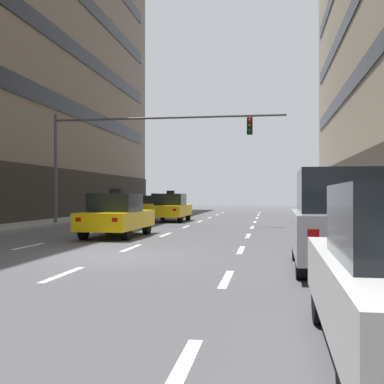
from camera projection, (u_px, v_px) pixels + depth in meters
name	position (u px, v px, depth m)	size (l,w,h in m)	color
ground_plane	(110.00, 256.00, 12.86)	(120.00, 120.00, 0.00)	#515156
lane_stripe_l1_s4	(29.00, 246.00, 15.35)	(0.16, 2.00, 0.01)	silver
lane_stripe_l1_s5	(87.00, 234.00, 20.29)	(0.16, 2.00, 0.01)	silver
lane_stripe_l1_s6	(123.00, 226.00, 25.23)	(0.16, 2.00, 0.01)	silver
lane_stripe_l1_s7	(147.00, 221.00, 30.17)	(0.16, 2.00, 0.01)	silver
lane_stripe_l1_s8	(164.00, 217.00, 35.11)	(0.16, 2.00, 0.01)	silver
lane_stripe_l1_s9	(177.00, 214.00, 40.05)	(0.16, 2.00, 0.01)	silver
lane_stripe_l1_s10	(187.00, 212.00, 44.99)	(0.16, 2.00, 0.01)	silver
lane_stripe_l2_s3	(63.00, 274.00, 9.90)	(0.16, 2.00, 0.01)	silver
lane_stripe_l2_s4	(131.00, 248.00, 14.84)	(0.16, 2.00, 0.01)	silver
lane_stripe_l2_s5	(166.00, 235.00, 19.78)	(0.16, 2.00, 0.01)	silver
lane_stripe_l2_s6	(186.00, 227.00, 24.72)	(0.16, 2.00, 0.01)	silver
lane_stripe_l2_s7	(200.00, 221.00, 29.66)	(0.16, 2.00, 0.01)	silver
lane_stripe_l2_s8	(210.00, 218.00, 34.60)	(0.16, 2.00, 0.01)	silver
lane_stripe_l2_s9	(217.00, 215.00, 39.54)	(0.16, 2.00, 0.01)	silver
lane_stripe_l2_s10	(223.00, 213.00, 44.47)	(0.16, 2.00, 0.01)	silver
lane_stripe_l3_s2	(180.00, 372.00, 4.44)	(0.16, 2.00, 0.01)	silver
lane_stripe_l3_s3	(227.00, 279.00, 9.38)	(0.16, 2.00, 0.01)	silver
lane_stripe_l3_s4	(241.00, 250.00, 14.32)	(0.16, 2.00, 0.01)	silver
lane_stripe_l3_s5	(248.00, 236.00, 19.26)	(0.16, 2.00, 0.01)	silver
lane_stripe_l3_s6	(252.00, 227.00, 24.20)	(0.16, 2.00, 0.01)	silver
lane_stripe_l3_s7	(255.00, 222.00, 29.14)	(0.16, 2.00, 0.01)	silver
lane_stripe_l3_s8	(257.00, 218.00, 34.08)	(0.16, 2.00, 0.01)	silver
lane_stripe_l3_s9	(258.00, 215.00, 39.02)	(0.16, 2.00, 0.01)	silver
lane_stripe_l3_s10	(259.00, 213.00, 43.96)	(0.16, 2.00, 0.01)	silver
taxi_driving_0	(117.00, 215.00, 18.75)	(1.92, 4.47, 1.85)	black
taxi_driving_1	(154.00, 205.00, 39.82)	(1.86, 4.21, 1.73)	black
taxi_driving_2	(171.00, 208.00, 29.66)	(1.89, 4.50, 1.87)	black
car_parked_1	(337.00, 220.00, 10.57)	(1.96, 4.49, 2.15)	black
traffic_signal_0	(131.00, 141.00, 25.29)	(12.12, 0.35, 5.77)	#4C4C51
pedestrian_0	(346.00, 204.00, 28.87)	(0.40, 0.40, 1.62)	black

